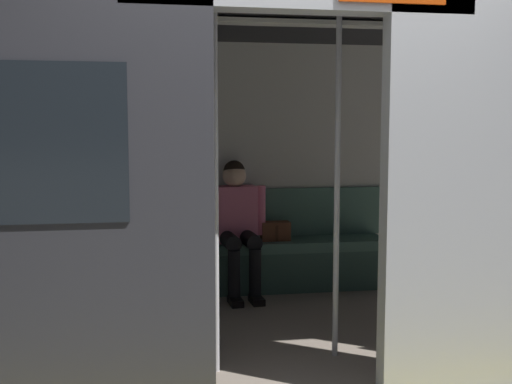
{
  "coord_description": "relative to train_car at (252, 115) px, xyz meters",
  "views": [
    {
      "loc": [
        0.75,
        3.11,
        1.46
      ],
      "look_at": [
        0.01,
        -1.29,
        1.0
      ],
      "focal_mm": 43.46,
      "sensor_mm": 36.0,
      "label": 1
    }
  ],
  "objects": [
    {
      "name": "handbag",
      "position": [
        -0.39,
        -1.1,
        -1.02
      ],
      "size": [
        0.26,
        0.15,
        0.17
      ],
      "color": "brown",
      "rests_on": "bench_seat"
    },
    {
      "name": "grab_pole_far",
      "position": [
        -0.44,
        0.6,
        -0.45
      ],
      "size": [
        0.04,
        0.04,
        2.22
      ],
      "primitive_type": "cylinder",
      "color": "silver",
      "rests_on": "ground_plane"
    },
    {
      "name": "bench_seat",
      "position": [
        -0.05,
        -1.07,
        -1.21
      ],
      "size": [
        2.72,
        0.44,
        0.45
      ],
      "color": "#4C7566",
      "rests_on": "ground_plane"
    },
    {
      "name": "grab_pole_door",
      "position": [
        0.33,
        0.73,
        -0.45
      ],
      "size": [
        0.04,
        0.04,
        2.22
      ],
      "primitive_type": "cylinder",
      "color": "silver",
      "rests_on": "ground_plane"
    },
    {
      "name": "book",
      "position": [
        0.31,
        -1.09,
        -1.09
      ],
      "size": [
        0.25,
        0.27,
        0.03
      ],
      "primitive_type": "cube",
      "rotation": [
        0.0,
        0.0,
        0.58
      ],
      "color": "#33723F",
      "rests_on": "bench_seat"
    },
    {
      "name": "person_seated",
      "position": [
        -0.02,
        -1.02,
        -0.88
      ],
      "size": [
        0.55,
        0.69,
        1.18
      ],
      "color": "pink",
      "rests_on": "ground_plane"
    },
    {
      "name": "train_car",
      "position": [
        0.0,
        0.0,
        0.0
      ],
      "size": [
        6.4,
        2.8,
        2.36
      ],
      "color": "#ADAFB5",
      "rests_on": "ground_plane"
    }
  ]
}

